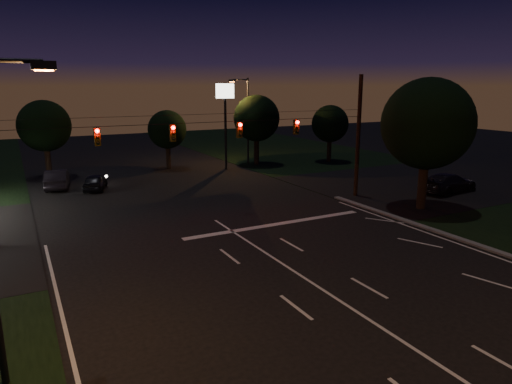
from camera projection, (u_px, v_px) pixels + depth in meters
ground at (368, 319)px, 16.39m from camera, size 140.00×140.00×0.00m
cross_street_right at (420, 183)px, 39.30m from camera, size 20.00×16.00×0.02m
stop_bar at (277, 224)px, 27.65m from camera, size 12.00×0.50×0.01m
utility_pole_right at (355, 196)px, 34.78m from camera, size 0.30×0.30×9.00m
signal_span at (207, 131)px, 28.00m from camera, size 24.00×0.40×1.56m
pole_sign_right at (225, 106)px, 44.42m from camera, size 1.80×0.30×8.40m
street_light_right_far at (246, 115)px, 47.85m from camera, size 2.20×0.35×9.00m
tree_right_near at (426, 125)px, 30.03m from camera, size 6.00×6.00×8.76m
tree_far_b at (45, 127)px, 41.02m from camera, size 4.60×4.60×6.98m
tree_far_c at (167, 130)px, 45.34m from camera, size 3.80×3.80×5.86m
tree_far_d at (256, 119)px, 47.56m from camera, size 4.80×4.80×7.30m
tree_far_e at (330, 124)px, 49.64m from camera, size 4.00×4.00×6.18m
car_oncoming_a at (95, 182)px, 36.67m from camera, size 2.64×4.12×1.30m
car_oncoming_b at (57, 179)px, 37.21m from camera, size 2.36×4.90×1.55m
car_cross at (448, 183)px, 35.73m from camera, size 5.52×2.76×1.54m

